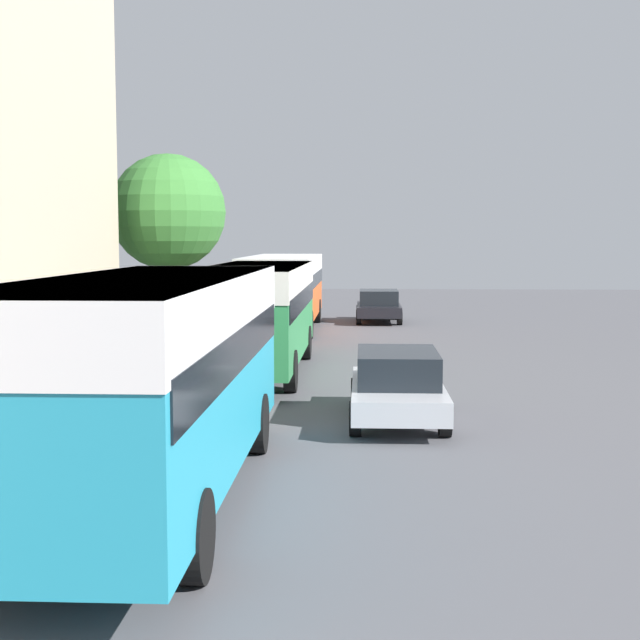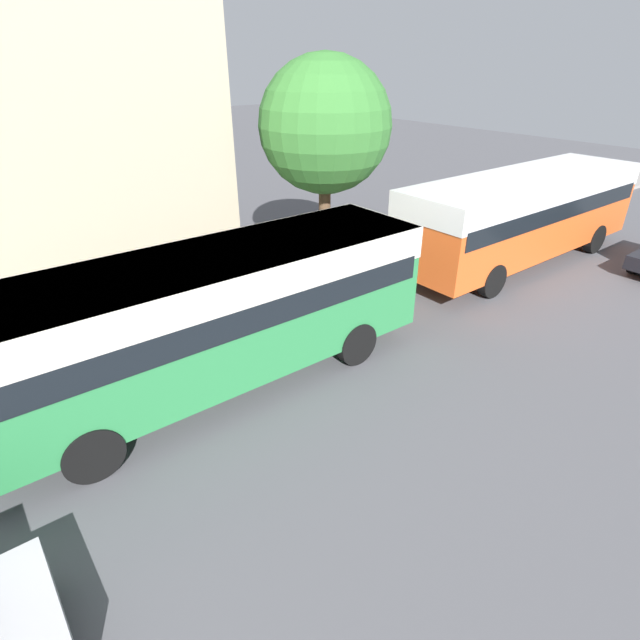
# 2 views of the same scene
# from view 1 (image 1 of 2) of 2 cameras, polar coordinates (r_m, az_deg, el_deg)

# --- Properties ---
(bus_lead) EXTENTS (2.62, 9.18, 3.09)m
(bus_lead) POSITION_cam_1_polar(r_m,az_deg,el_deg) (12.27, -11.02, -2.33)
(bus_lead) COLOR teal
(bus_lead) RESTS_ON ground_plane
(bus_following) EXTENTS (2.49, 9.25, 2.88)m
(bus_following) POSITION_cam_1_polar(r_m,az_deg,el_deg) (23.61, -4.02, 1.09)
(bus_following) COLOR #2D8447
(bus_following) RESTS_ON ground_plane
(bus_third_in_line) EXTENTS (2.65, 9.74, 2.89)m
(bus_third_in_line) POSITION_cam_1_polar(r_m,az_deg,el_deg) (34.84, -2.37, 2.46)
(bus_third_in_line) COLOR #EA5B23
(bus_third_in_line) RESTS_ON ground_plane
(car_crossing) EXTENTS (1.91, 3.92, 1.38)m
(car_crossing) POSITION_cam_1_polar(r_m,az_deg,el_deg) (38.11, 3.78, 0.95)
(car_crossing) COLOR black
(car_crossing) RESTS_ON ground_plane
(car_far_curb) EXTENTS (1.85, 4.32, 1.39)m
(car_far_curb) POSITION_cam_1_polar(r_m,az_deg,el_deg) (17.59, 4.97, -4.13)
(car_far_curb) COLOR #B7B7BC
(car_far_curb) RESTS_ON ground_plane
(pedestrian_walking_away) EXTENTS (0.43, 0.43, 1.71)m
(pedestrian_walking_away) POSITION_cam_1_polar(r_m,az_deg,el_deg) (24.24, -10.97, -0.95)
(pedestrian_walking_away) COLOR #232838
(pedestrian_walking_away) RESTS_ON sidewalk
(street_tree) EXTENTS (3.79, 3.79, 6.19)m
(street_tree) POSITION_cam_1_polar(r_m,az_deg,el_deg) (29.75, -9.70, 6.80)
(street_tree) COLOR brown
(street_tree) RESTS_ON sidewalk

